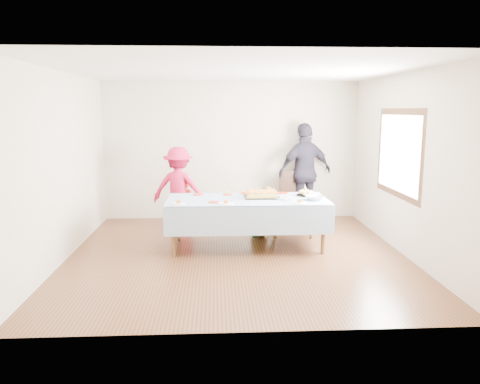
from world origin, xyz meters
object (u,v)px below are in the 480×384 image
object	(u,v)px
adult_left	(179,188)
party_table	(247,202)
dining_chair	(292,194)
birthday_cake	(262,195)

from	to	relation	value
adult_left	party_table	bearing A→B (deg)	142.83
party_table	adult_left	distance (m)	1.71
party_table	dining_chair	distance (m)	1.88
birthday_cake	dining_chair	bearing A→B (deg)	63.92
birthday_cake	dining_chair	distance (m)	1.69
party_table	birthday_cake	distance (m)	0.28
dining_chair	adult_left	distance (m)	2.17
birthday_cake	dining_chair	size ratio (longest dim) A/B	0.55
party_table	birthday_cake	bearing A→B (deg)	22.51
birthday_cake	adult_left	size ratio (longest dim) A/B	0.37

